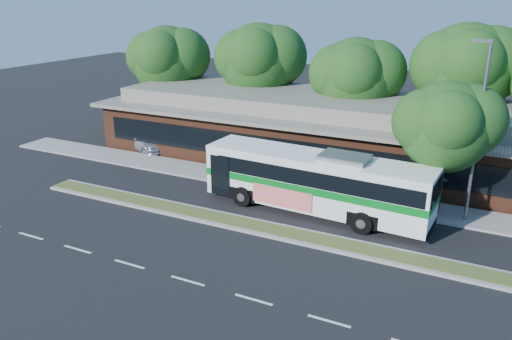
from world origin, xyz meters
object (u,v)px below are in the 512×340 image
Objects in this scene: sedan at (142,139)px; lamp_post at (478,129)px; transit_bus at (317,178)px; sidewalk_tree at (453,125)px.

lamp_post is at bearing -80.43° from sedan.
transit_bus is 7.25m from sidewalk_tree.
sidewalk_tree is (6.12, 2.52, 2.97)m from transit_bus.
sedan is (-15.63, 5.21, -1.16)m from transit_bus.
lamp_post is at bearing -15.26° from sidewalk_tree.
sedan is (-22.88, 3.01, -4.16)m from lamp_post.
sidewalk_tree reaches higher than transit_bus.
transit_bus reaches higher than sedan.
transit_bus is 16.52m from sedan.
transit_bus is 2.41× the size of sedan.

